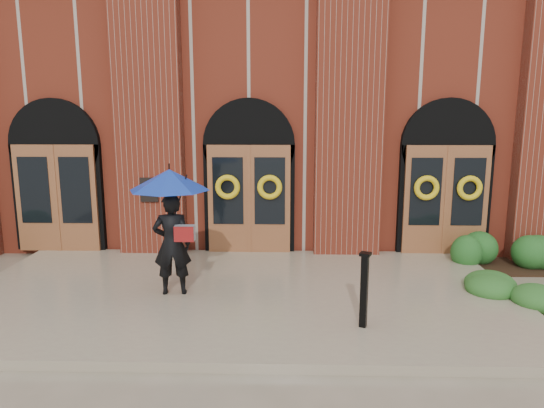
{
  "coord_description": "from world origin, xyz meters",
  "views": [
    {
      "loc": [
        0.83,
        -8.28,
        3.34
      ],
      "look_at": [
        0.58,
        1.0,
        1.61
      ],
      "focal_mm": 32.0,
      "sensor_mm": 36.0,
      "label": 1
    }
  ],
  "objects": [
    {
      "name": "ground",
      "position": [
        0.0,
        0.0,
        0.0
      ],
      "size": [
        90.0,
        90.0,
        0.0
      ],
      "primitive_type": "plane",
      "color": "gray",
      "rests_on": "ground"
    },
    {
      "name": "landing",
      "position": [
        0.0,
        0.15,
        0.07
      ],
      "size": [
        10.0,
        5.3,
        0.15
      ],
      "primitive_type": "cube",
      "color": "gray",
      "rests_on": "ground"
    },
    {
      "name": "church_building",
      "position": [
        0.0,
        8.78,
        3.5
      ],
      "size": [
        16.2,
        12.53,
        7.0
      ],
      "color": "#602114",
      "rests_on": "ground"
    },
    {
      "name": "man_with_umbrella",
      "position": [
        -1.17,
        -0.02,
        1.72
      ],
      "size": [
        1.59,
        1.59,
        2.25
      ],
      "rotation": [
        0.0,
        0.0,
        3.28
      ],
      "color": "black",
      "rests_on": "landing"
    },
    {
      "name": "metal_post",
      "position": [
        2.02,
        -1.33,
        0.76
      ],
      "size": [
        0.21,
        0.21,
        1.17
      ],
      "rotation": [
        0.0,
        0.0,
        -0.4
      ],
      "color": "black",
      "rests_on": "landing"
    },
    {
      "name": "hedge_wall_right",
      "position": [
        6.08,
        2.11,
        0.35
      ],
      "size": [
        2.74,
        1.1,
        0.7
      ],
      "primitive_type": "ellipsoid",
      "color": "#20531D",
      "rests_on": "ground"
    },
    {
      "name": "hedge_front_right",
      "position": [
        5.1,
        0.0,
        0.22
      ],
      "size": [
        1.24,
        1.06,
        0.44
      ],
      "primitive_type": "ellipsoid",
      "color": "#27571F",
      "rests_on": "ground"
    }
  ]
}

